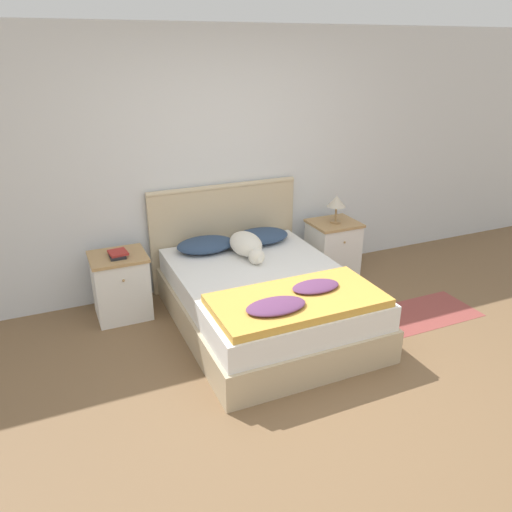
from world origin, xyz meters
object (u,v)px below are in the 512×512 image
(dog, at_px, (247,245))
(book_stack, at_px, (118,254))
(bed, at_px, (265,301))
(nightstand_left, at_px, (121,286))
(table_lamp, at_px, (337,202))
(pillow_left, at_px, (206,245))
(pillow_right, at_px, (261,236))
(nightstand_right, at_px, (333,248))

(dog, distance_m, book_stack, 1.19)
(bed, bearing_deg, nightstand_left, 148.30)
(table_lamp, bearing_deg, pillow_left, 177.90)
(pillow_left, distance_m, dog, 0.42)
(book_stack, bearing_deg, pillow_left, 3.89)
(book_stack, relative_size, table_lamp, 0.68)
(pillow_left, xyz_separation_m, table_lamp, (1.44, -0.05, 0.27))
(pillow_left, bearing_deg, nightstand_left, -177.78)
(pillow_left, distance_m, book_stack, 0.85)
(pillow_right, height_order, dog, dog)
(nightstand_left, distance_m, book_stack, 0.33)
(dog, height_order, table_lamp, table_lamp)
(dog, relative_size, table_lamp, 2.20)
(nightstand_right, relative_size, table_lamp, 2.07)
(table_lamp, bearing_deg, bed, -149.03)
(bed, distance_m, pillow_right, 0.86)
(pillow_left, bearing_deg, pillow_right, 0.00)
(nightstand_right, distance_m, pillow_left, 1.46)
(nightstand_right, bearing_deg, dog, -168.23)
(nightstand_right, xyz_separation_m, book_stack, (-2.28, -0.02, 0.33))
(nightstand_left, bearing_deg, table_lamp, -0.50)
(table_lamp, bearing_deg, pillow_right, 176.43)
(table_lamp, bearing_deg, book_stack, -179.88)
(bed, xyz_separation_m, nightstand_right, (1.14, 0.70, 0.06))
(pillow_left, xyz_separation_m, dog, (0.32, -0.26, 0.04))
(nightstand_right, bearing_deg, pillow_left, 178.70)
(bed, height_order, table_lamp, table_lamp)
(nightstand_right, height_order, book_stack, book_stack)
(nightstand_left, xyz_separation_m, nightstand_right, (2.28, 0.00, 0.00))
(pillow_left, distance_m, table_lamp, 1.46)
(table_lamp, bearing_deg, nightstand_left, 179.50)
(nightstand_left, height_order, nightstand_right, same)
(nightstand_left, xyz_separation_m, dog, (1.17, -0.23, 0.30))
(nightstand_left, relative_size, book_stack, 3.03)
(pillow_left, height_order, dog, dog)
(book_stack, bearing_deg, nightstand_left, 89.58)
(bed, relative_size, pillow_right, 3.46)
(bed, distance_m, dog, 0.59)
(bed, distance_m, pillow_left, 0.86)
(nightstand_right, height_order, table_lamp, table_lamp)
(nightstand_left, distance_m, pillow_left, 0.88)
(book_stack, bearing_deg, pillow_right, 2.29)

